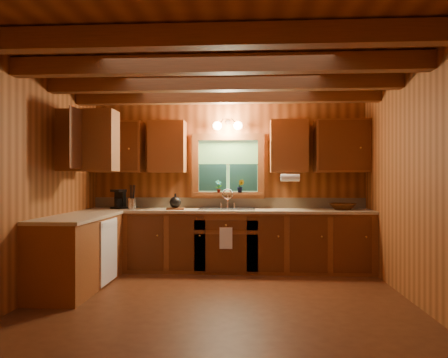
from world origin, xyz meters
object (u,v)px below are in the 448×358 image
cutting_board (175,209)px  wicker_basket (343,206)px  coffee_maker (119,199)px  sink (227,212)px

cutting_board → wicker_basket: (2.46, 0.12, 0.04)m
coffee_maker → cutting_board: (0.88, -0.14, -0.13)m
cutting_board → wicker_basket: 2.46m
sink → coffee_maker: 1.66m
sink → wicker_basket: sink is taller
coffee_maker → sink: bearing=20.9°
sink → cutting_board: bearing=-173.3°
sink → cutting_board: sink is taller
coffee_maker → wicker_basket: size_ratio=0.76×
wicker_basket → sink: bearing=-179.0°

